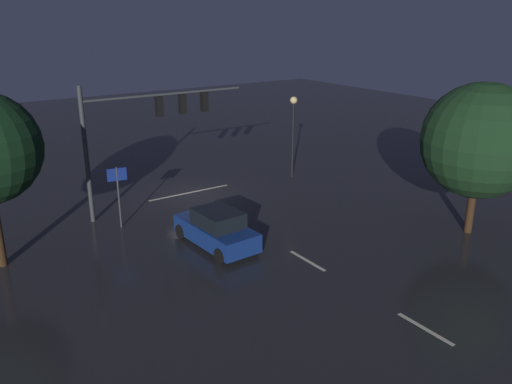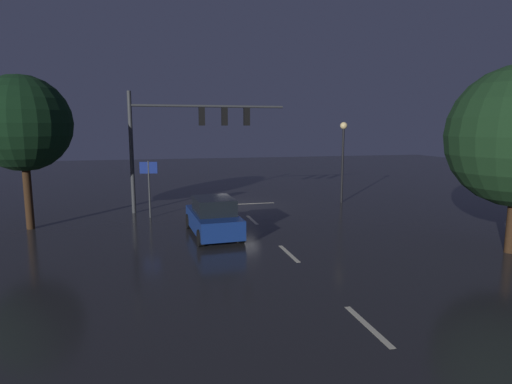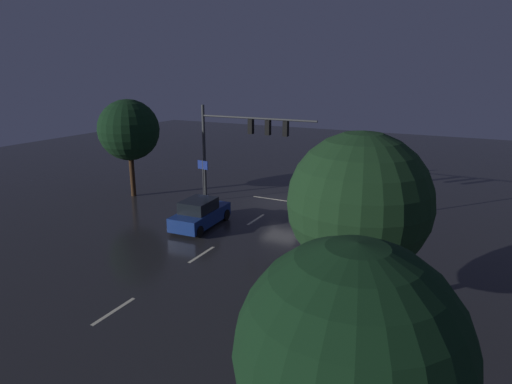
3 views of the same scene
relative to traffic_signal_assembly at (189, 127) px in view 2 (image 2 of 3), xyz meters
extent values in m
plane|color=#232326|center=(-2.78, -0.64, -4.70)|extent=(80.00, 80.00, 0.00)
cylinder|color=#383A3D|center=(3.16, 0.02, -1.39)|extent=(0.22, 0.22, 6.63)
cylinder|color=#383A3D|center=(-1.12, 0.02, 1.17)|extent=(8.57, 0.14, 0.14)
cube|color=black|center=(-0.69, 0.02, 0.60)|extent=(0.32, 0.36, 1.00)
sphere|color=black|center=(-0.69, -0.17, 0.92)|extent=(0.20, 0.20, 0.20)
sphere|color=black|center=(-0.69, -0.17, 0.60)|extent=(0.20, 0.20, 0.20)
sphere|color=#19F24C|center=(-0.69, -0.17, 0.28)|extent=(0.20, 0.20, 0.20)
cube|color=black|center=(-1.98, 0.02, 0.60)|extent=(0.32, 0.36, 1.00)
sphere|color=black|center=(-1.98, -0.17, 0.92)|extent=(0.20, 0.20, 0.20)
sphere|color=black|center=(-1.98, -0.17, 0.60)|extent=(0.20, 0.20, 0.20)
sphere|color=#19F24C|center=(-1.98, -0.17, 0.28)|extent=(0.20, 0.20, 0.20)
cube|color=black|center=(-3.26, 0.02, 0.60)|extent=(0.32, 0.36, 1.00)
sphere|color=black|center=(-3.26, -0.17, 0.92)|extent=(0.20, 0.20, 0.20)
sphere|color=black|center=(-3.26, -0.17, 0.60)|extent=(0.20, 0.20, 0.20)
sphere|color=#19F24C|center=(-3.26, -0.17, 0.28)|extent=(0.20, 0.20, 0.20)
cube|color=beige|center=(-2.78, 3.36, -4.70)|extent=(0.16, 2.20, 0.01)
cube|color=beige|center=(-2.78, 9.36, -4.70)|extent=(0.16, 2.20, 0.01)
cube|color=beige|center=(-2.78, 15.36, -4.70)|extent=(0.16, 2.20, 0.01)
cube|color=beige|center=(-2.78, -1.18, -4.70)|extent=(5.00, 0.16, 0.01)
cube|color=navy|center=(-0.42, 5.92, -4.08)|extent=(2.04, 4.40, 0.80)
cube|color=black|center=(-0.43, 6.12, -3.34)|extent=(1.72, 2.19, 0.68)
cylinder|color=black|center=(0.51, 4.37, -4.36)|extent=(0.26, 0.69, 0.68)
cylinder|color=black|center=(-1.16, 4.28, -4.36)|extent=(0.26, 0.69, 0.68)
cylinder|color=black|center=(0.33, 7.57, -4.36)|extent=(0.26, 0.69, 0.68)
cylinder|color=black|center=(-1.35, 7.47, -4.36)|extent=(0.26, 0.69, 0.68)
sphere|color=#F9EFC6|center=(0.35, 3.84, -4.03)|extent=(0.20, 0.20, 0.20)
sphere|color=#F9EFC6|center=(-0.94, 3.77, -4.03)|extent=(0.20, 0.20, 0.20)
cylinder|color=black|center=(-9.45, -0.25, -2.39)|extent=(0.14, 0.14, 4.62)
sphere|color=#F9D88C|center=(-9.45, -0.25, 0.10)|extent=(0.44, 0.44, 0.44)
cylinder|color=#383A3D|center=(2.29, 1.54, -3.21)|extent=(0.09, 0.09, 2.99)
cube|color=navy|center=(2.29, 1.54, -2.06)|extent=(0.90, 0.19, 0.60)
cylinder|color=#382314|center=(7.73, 2.70, -3.07)|extent=(0.36, 0.36, 3.26)
sphere|color=black|center=(7.73, 2.70, 0.18)|extent=(4.33, 4.33, 4.33)
cylinder|color=#382314|center=(-10.95, 11.22, -3.48)|extent=(0.36, 0.36, 2.43)
camera|label=1|loc=(10.07, 24.47, 5.04)|focal=36.95mm
camera|label=2|loc=(2.10, 23.91, 0.00)|focal=29.56mm
camera|label=3|loc=(-14.42, 26.07, 4.21)|focal=30.42mm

